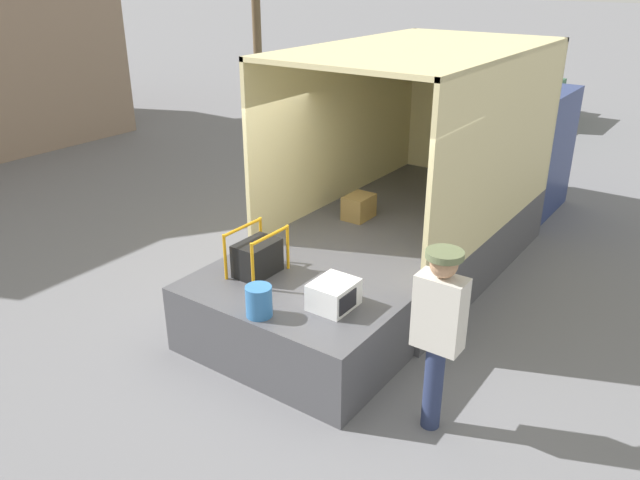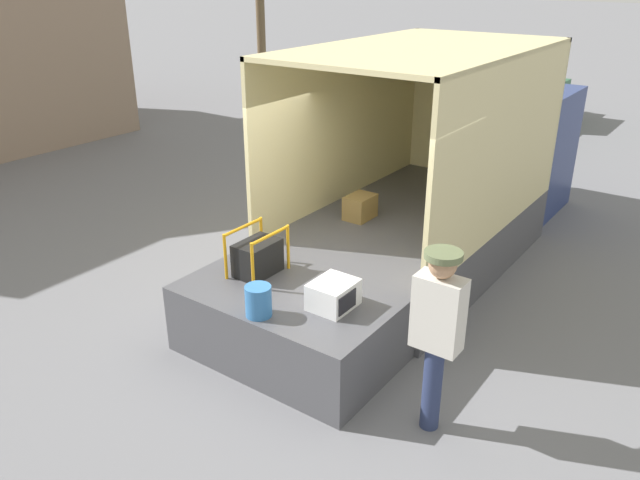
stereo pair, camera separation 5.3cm
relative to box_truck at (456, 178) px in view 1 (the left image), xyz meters
The scene contains 8 objects.
ground_plane 3.71m from the box_truck, behind, with size 160.00×160.00×0.00m, color slate.
box_truck is the anchor object (origin of this frame).
tailgate_deck 4.38m from the box_truck, behind, with size 1.50×2.36×0.79m, color #4C4C51.
microwave 4.38m from the box_truck, behind, with size 0.47×0.41×0.29m.
portable_generator 4.23m from the box_truck, behind, with size 0.65×0.44×0.54m.
orange_bucket 4.92m from the box_truck, behind, with size 0.27×0.27×0.33m.
worker_person 4.89m from the box_truck, 158.02° to the right, with size 0.33×0.44×1.83m.
pickup_truck_green 8.28m from the box_truck, 14.97° to the left, with size 4.90×2.04×1.68m.
Camera 1 is at (-5.42, -3.71, 4.03)m, focal length 35.00 mm.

